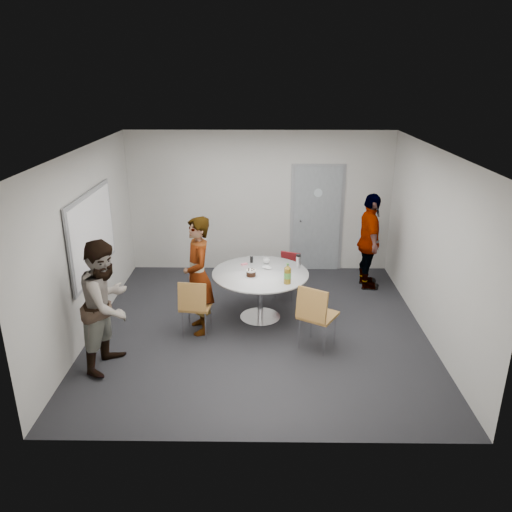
{
  "coord_description": "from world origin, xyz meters",
  "views": [
    {
      "loc": [
        0.04,
        -6.78,
        3.71
      ],
      "look_at": [
        -0.04,
        0.25,
        1.09
      ],
      "focal_mm": 35.0,
      "sensor_mm": 36.0,
      "label": 1
    }
  ],
  "objects_px": {
    "door": "(317,219)",
    "person_left": "(107,305)",
    "chair_near_right": "(315,311)",
    "chair_far": "(289,270)",
    "whiteboard": "(92,234)",
    "person_main": "(198,276)",
    "chair_near_left": "(195,303)",
    "person_right": "(369,242)",
    "table": "(262,279)"
  },
  "relations": [
    {
      "from": "door",
      "to": "person_right",
      "type": "bearing_deg",
      "value": -45.95
    },
    {
      "from": "person_left",
      "to": "person_right",
      "type": "height_order",
      "value": "person_left"
    },
    {
      "from": "door",
      "to": "chair_near_left",
      "type": "height_order",
      "value": "door"
    },
    {
      "from": "door",
      "to": "chair_near_left",
      "type": "relative_size",
      "value": 2.35
    },
    {
      "from": "table",
      "to": "chair_near_right",
      "type": "relative_size",
      "value": 1.53
    },
    {
      "from": "table",
      "to": "chair_near_left",
      "type": "xyz_separation_m",
      "value": [
        -0.98,
        -0.59,
        -0.12
      ]
    },
    {
      "from": "door",
      "to": "whiteboard",
      "type": "relative_size",
      "value": 1.12
    },
    {
      "from": "door",
      "to": "table",
      "type": "xyz_separation_m",
      "value": [
        -1.05,
        -2.14,
        -0.35
      ]
    },
    {
      "from": "chair_near_left",
      "to": "person_left",
      "type": "height_order",
      "value": "person_left"
    },
    {
      "from": "whiteboard",
      "to": "door",
      "type": "bearing_deg",
      "value": 32.66
    },
    {
      "from": "door",
      "to": "person_right",
      "type": "distance_m",
      "value": 1.23
    },
    {
      "from": "person_right",
      "to": "whiteboard",
      "type": "bearing_deg",
      "value": 107.65
    },
    {
      "from": "door",
      "to": "chair_near_right",
      "type": "bearing_deg",
      "value": -95.84
    },
    {
      "from": "chair_near_left",
      "to": "person_main",
      "type": "height_order",
      "value": "person_main"
    },
    {
      "from": "door",
      "to": "chair_near_right",
      "type": "height_order",
      "value": "door"
    },
    {
      "from": "table",
      "to": "chair_far",
      "type": "relative_size",
      "value": 1.93
    },
    {
      "from": "chair_near_left",
      "to": "door",
      "type": "bearing_deg",
      "value": 60.91
    },
    {
      "from": "chair_near_left",
      "to": "chair_far",
      "type": "relative_size",
      "value": 1.16
    },
    {
      "from": "table",
      "to": "person_main",
      "type": "bearing_deg",
      "value": -156.99
    },
    {
      "from": "whiteboard",
      "to": "table",
      "type": "bearing_deg",
      "value": 3.16
    },
    {
      "from": "table",
      "to": "chair_near_right",
      "type": "xyz_separation_m",
      "value": [
        0.74,
        -0.95,
        -0.07
      ]
    },
    {
      "from": "chair_far",
      "to": "person_right",
      "type": "bearing_deg",
      "value": -141.73
    },
    {
      "from": "whiteboard",
      "to": "chair_near_right",
      "type": "relative_size",
      "value": 1.95
    },
    {
      "from": "whiteboard",
      "to": "chair_far",
      "type": "relative_size",
      "value": 2.45
    },
    {
      "from": "whiteboard",
      "to": "chair_near_left",
      "type": "height_order",
      "value": "whiteboard"
    },
    {
      "from": "person_right",
      "to": "door",
      "type": "bearing_deg",
      "value": 44.06
    },
    {
      "from": "door",
      "to": "person_left",
      "type": "relative_size",
      "value": 1.21
    },
    {
      "from": "person_main",
      "to": "person_right",
      "type": "height_order",
      "value": "person_main"
    },
    {
      "from": "chair_far",
      "to": "person_left",
      "type": "xyz_separation_m",
      "value": [
        -2.46,
        -2.23,
        0.41
      ]
    },
    {
      "from": "chair_far",
      "to": "person_left",
      "type": "distance_m",
      "value": 3.34
    },
    {
      "from": "person_right",
      "to": "person_left",
      "type": "bearing_deg",
      "value": 123.81
    },
    {
      "from": "person_left",
      "to": "person_right",
      "type": "xyz_separation_m",
      "value": [
        3.9,
        2.61,
        -0.01
      ]
    },
    {
      "from": "chair_near_left",
      "to": "person_main",
      "type": "relative_size",
      "value": 0.51
    },
    {
      "from": "chair_near_right",
      "to": "person_left",
      "type": "relative_size",
      "value": 0.56
    },
    {
      "from": "table",
      "to": "person_left",
      "type": "height_order",
      "value": "person_left"
    },
    {
      "from": "person_right",
      "to": "chair_near_left",
      "type": "bearing_deg",
      "value": 122.85
    },
    {
      "from": "door",
      "to": "whiteboard",
      "type": "xyz_separation_m",
      "value": [
        -3.56,
        -2.28,
        0.42
      ]
    },
    {
      "from": "chair_near_right",
      "to": "chair_far",
      "type": "height_order",
      "value": "chair_near_right"
    },
    {
      "from": "table",
      "to": "chair_near_left",
      "type": "relative_size",
      "value": 1.66
    },
    {
      "from": "whiteboard",
      "to": "person_main",
      "type": "relative_size",
      "value": 1.07
    },
    {
      "from": "chair_near_right",
      "to": "door",
      "type": "bearing_deg",
      "value": 115.31
    },
    {
      "from": "chair_near_right",
      "to": "chair_far",
      "type": "xyz_separation_m",
      "value": [
        -0.27,
        1.83,
        -0.13
      ]
    },
    {
      "from": "chair_far",
      "to": "table",
      "type": "bearing_deg",
      "value": 85.66
    },
    {
      "from": "person_main",
      "to": "chair_near_left",
      "type": "bearing_deg",
      "value": -29.32
    },
    {
      "from": "chair_far",
      "to": "person_right",
      "type": "relative_size",
      "value": 0.45
    },
    {
      "from": "chair_far",
      "to": "person_right",
      "type": "xyz_separation_m",
      "value": [
        1.44,
        0.38,
        0.4
      ]
    },
    {
      "from": "door",
      "to": "person_left",
      "type": "bearing_deg",
      "value": -131.15
    },
    {
      "from": "door",
      "to": "whiteboard",
      "type": "bearing_deg",
      "value": -147.34
    },
    {
      "from": "chair_near_right",
      "to": "person_left",
      "type": "bearing_deg",
      "value": -140.56
    },
    {
      "from": "door",
      "to": "chair_far",
      "type": "relative_size",
      "value": 2.73
    }
  ]
}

